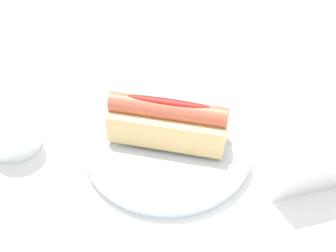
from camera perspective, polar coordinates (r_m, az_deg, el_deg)
ground_plane at (r=0.67m, az=0.57°, el=-3.41°), size 2.40×2.40×0.00m
serving_bowl at (r=0.66m, az=0.00°, el=-2.16°), size 0.23×0.23×0.03m
hotdog_front at (r=0.64m, az=0.00°, el=0.53°), size 0.16×0.09×0.06m
water_glass at (r=0.69m, az=-17.57°, el=0.37°), size 0.07×0.07×0.09m
napkin_box at (r=0.61m, az=16.36°, el=-1.19°), size 0.12×0.06×0.15m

